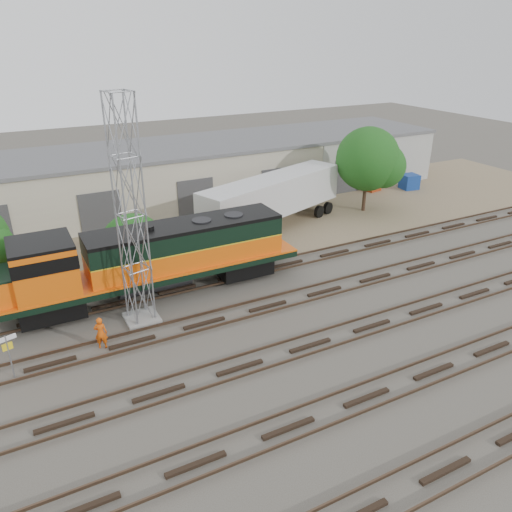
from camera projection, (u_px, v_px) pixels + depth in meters
name	position (u px, v px, depth m)	size (l,w,h in m)	color
ground	(281.00, 319.00, 27.96)	(140.00, 140.00, 0.00)	#47423A
dirt_strip	(187.00, 232.00, 40.08)	(80.00, 16.00, 0.02)	#726047
tracks	(310.00, 345.00, 25.51)	(80.00, 20.40, 0.28)	black
warehouse	(155.00, 177.00, 45.46)	(58.40, 10.40, 5.30)	#BBB59C
locomotive	(147.00, 259.00, 29.37)	(18.38, 3.22, 4.42)	black
signal_tower	(131.00, 219.00, 25.51)	(1.81, 1.81, 12.25)	gray
sign_post	(8.00, 349.00, 22.65)	(0.90, 0.30, 2.26)	gray
worker	(101.00, 333.00, 25.12)	(0.64, 0.42, 1.75)	#D74E0B
semi_trailer	(275.00, 196.00, 39.98)	(14.08, 7.25, 4.29)	silver
dumpster_blue	(409.00, 182.00, 50.93)	(1.60, 1.50, 1.50)	navy
dumpster_red	(372.00, 184.00, 50.43)	(1.50, 1.40, 1.40)	#983010
tree_mid	(138.00, 248.00, 32.75)	(4.51, 4.30, 4.30)	#382619
tree_east	(372.00, 161.00, 43.11)	(5.79, 5.52, 7.45)	#382619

